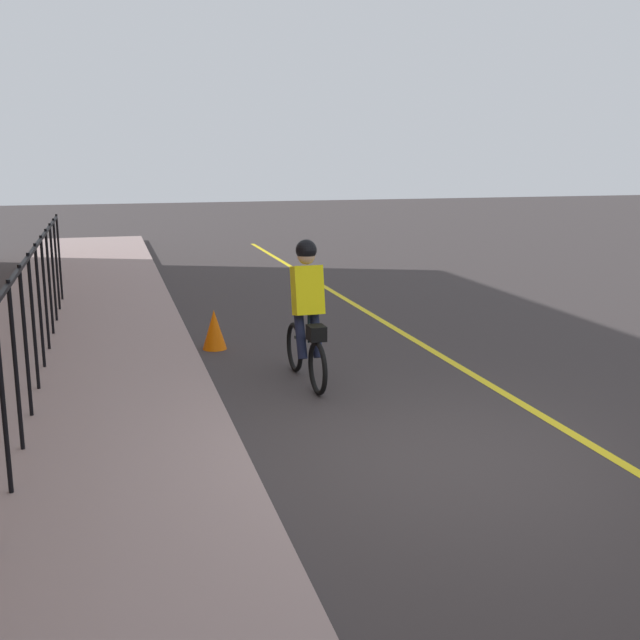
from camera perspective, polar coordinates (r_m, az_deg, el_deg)
ground_plane at (r=7.40m, az=9.13°, el=-10.38°), size 80.00×80.00×0.00m
lane_line_centre at (r=8.17m, az=19.50°, el=-8.72°), size 36.00×0.12×0.01m
sidewalk at (r=6.78m, az=-18.65°, el=-12.42°), size 40.00×3.20×0.15m
iron_fence at (r=7.40m, az=-22.00°, el=-1.20°), size 15.55×0.04×1.60m
cyclist_lead at (r=9.41m, az=-0.97°, el=0.50°), size 1.71×0.37×1.83m
traffic_cone_near at (r=11.37m, az=-7.92°, el=-0.71°), size 0.36×0.36×0.59m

